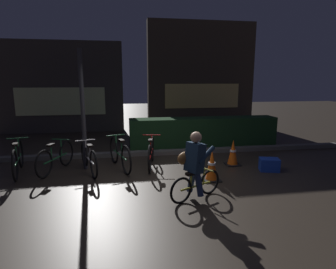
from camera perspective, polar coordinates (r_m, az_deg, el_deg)
ground_plane at (r=6.10m, az=-0.93°, el=-9.46°), size 40.00×40.00×0.00m
sidewalk_curb at (r=8.17m, az=-3.26°, el=-3.71°), size 12.00×0.24×0.12m
hedge_row at (r=9.30m, az=7.18°, el=0.56°), size 4.80×0.70×0.92m
storefront_left at (r=12.38m, az=-20.77°, el=8.86°), size 4.94×0.54×3.65m
storefront_right at (r=13.38m, az=6.71°, el=11.86°), size 4.95×0.54×4.71m
street_post at (r=6.94m, az=-16.83°, el=4.62°), size 0.10×0.10×2.83m
parked_bike_leftmost at (r=7.32m, az=-28.06°, el=-4.34°), size 0.48×1.70×0.80m
parked_bike_left_mid at (r=7.15m, az=-21.72°, el=-4.37°), size 0.59×1.51×0.73m
parked_bike_center_left at (r=6.83m, az=-15.71°, el=-4.69°), size 0.58×1.52×0.73m
parked_bike_center_right at (r=6.96m, az=-9.73°, el=-3.93°), size 0.57×1.66×0.79m
parked_bike_right_mid at (r=7.05m, az=-3.44°, el=-3.71°), size 0.46×1.63×0.76m
traffic_cone_near at (r=6.14m, az=8.85°, el=-6.33°), size 0.36×0.36×0.66m
traffic_cone_far at (r=7.33m, az=12.98°, el=-3.64°), size 0.36×0.36×0.65m
blue_crate at (r=7.16m, az=19.77°, el=-5.74°), size 0.51×0.43×0.30m
cyclist at (r=5.09m, az=5.32°, el=-6.25°), size 1.07×0.60×1.25m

